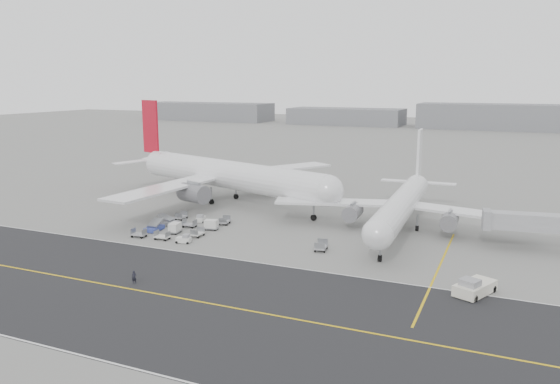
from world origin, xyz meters
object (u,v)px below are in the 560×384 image
at_px(pushback_tug, 474,287).
at_px(airliner_b, 402,204).
at_px(airliner_a, 225,174).
at_px(jet_bridge, 537,224).
at_px(ground_crew_a, 134,277).

bearing_deg(pushback_tug, airliner_b, 142.36).
distance_m(airliner_a, airliner_b, 40.93).
bearing_deg(airliner_b, airliner_a, 166.97).
distance_m(airliner_b, jet_bridge, 22.02).
bearing_deg(airliner_b, pushback_tug, -63.82).
bearing_deg(pushback_tug, ground_crew_a, -137.22).
bearing_deg(ground_crew_a, airliner_a, 81.52).
height_order(airliner_b, pushback_tug, airliner_b).
xyz_separation_m(airliner_a, airliner_b, (40.14, -7.87, -1.50)).
xyz_separation_m(jet_bridge, ground_crew_a, (-48.30, -36.37, -3.39)).
distance_m(airliner_a, jet_bridge, 62.95).
xyz_separation_m(airliner_b, ground_crew_a, (-26.68, -40.55, -3.84)).
bearing_deg(pushback_tug, jet_bridge, 96.36).
xyz_separation_m(pushback_tug, ground_crew_a, (-41.00, -13.75, -0.07)).
relative_size(airliner_b, jet_bridge, 2.89).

